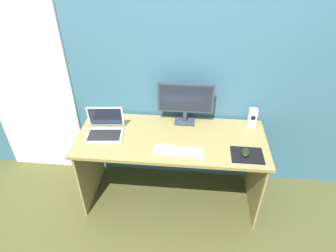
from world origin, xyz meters
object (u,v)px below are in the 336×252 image
Objects in this scene: monitor at (185,101)px; mouse at (245,152)px; speaker_right at (252,118)px; keyboard_external at (178,151)px; laptop at (105,129)px.

monitor is 0.66m from mouse.
speaker_right is 1.70× the size of mouse.
speaker_right is at bearing -0.81° from monitor.
keyboard_external is at bearing -94.02° from monitor.
keyboard_external is at bearing -146.49° from speaker_right.
monitor is at bearing 151.57° from mouse.
speaker_right is 1.27m from laptop.
speaker_right is at bearing 87.32° from mouse.
mouse is (0.49, -0.40, -0.19)m from monitor.
monitor is 1.47× the size of laptop.
mouse is at bearing -103.68° from speaker_right.
keyboard_external is at bearing -15.80° from laptop.
monitor is at bearing 19.51° from laptop.
keyboard_external is at bearing -167.60° from mouse.
mouse is (1.16, -0.17, -0.02)m from laptop.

